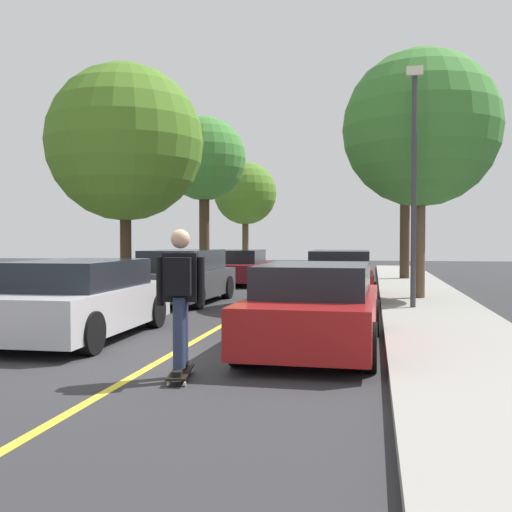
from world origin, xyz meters
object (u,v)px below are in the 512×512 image
(parked_car_right_nearest, at_px, (315,307))
(parked_car_right_near, at_px, (341,276))
(parked_car_left_nearest, at_px, (79,300))
(street_tree_right_near, at_px, (405,160))
(parked_car_left_near, at_px, (184,277))
(street_tree_left_near, at_px, (204,160))
(parked_car_left_far, at_px, (240,267))
(street_tree_left_far, at_px, (245,194))
(street_tree_left_nearest, at_px, (125,143))
(skateboard, at_px, (181,372))
(streetlamp, at_px, (414,170))
(fire_hydrant, at_px, (121,286))
(skateboarder, at_px, (180,291))
(street_tree_right_nearest, at_px, (421,129))

(parked_car_right_nearest, distance_m, parked_car_right_near, 7.18)
(parked_car_left_nearest, xyz_separation_m, street_tree_right_near, (6.10, 15.00, 4.13))
(parked_car_left_near, height_order, street_tree_left_near, street_tree_left_near)
(street_tree_right_near, bearing_deg, parked_car_left_far, -158.49)
(parked_car_right_nearest, relative_size, street_tree_left_far, 0.74)
(parked_car_left_far, height_order, street_tree_left_nearest, street_tree_left_nearest)
(skateboard, bearing_deg, parked_car_right_nearest, 58.61)
(parked_car_right_near, relative_size, streetlamp, 0.76)
(street_tree_left_near, bearing_deg, street_tree_right_near, 0.07)
(parked_car_left_nearest, distance_m, fire_hydrant, 5.33)
(parked_car_left_far, xyz_separation_m, parked_car_right_nearest, (4.03, -12.88, 0.01))
(parked_car_right_nearest, relative_size, parked_car_right_near, 1.05)
(parked_car_left_near, bearing_deg, parked_car_left_nearest, -90.00)
(parked_car_left_near, relative_size, skateboard, 4.78)
(parked_car_left_far, height_order, skateboarder, skateboarder)
(street_tree_left_near, bearing_deg, skateboarder, -74.99)
(parked_car_left_far, distance_m, street_tree_right_near, 7.77)
(parked_car_left_far, bearing_deg, parked_car_right_near, -54.72)
(parked_car_right_nearest, xyz_separation_m, skateboard, (-1.39, -2.28, -0.55))
(parked_car_left_near, height_order, skateboard, parked_car_left_near)
(street_tree_left_nearest, xyz_separation_m, street_tree_right_nearest, (8.18, 0.14, 0.15))
(street_tree_left_nearest, height_order, fire_hydrant, street_tree_left_nearest)
(parked_car_left_nearest, bearing_deg, parked_car_right_nearest, -4.06)
(street_tree_right_near, relative_size, streetlamp, 1.16)
(parked_car_left_nearest, bearing_deg, street_tree_right_near, 67.85)
(street_tree_left_near, distance_m, street_tree_right_nearest, 11.48)
(parked_car_right_near, height_order, streetlamp, streetlamp)
(parked_car_left_nearest, xyz_separation_m, skateboard, (2.64, -2.57, -0.57))
(parked_car_right_nearest, distance_m, skateboarder, 2.74)
(parked_car_right_near, xyz_separation_m, street_tree_right_near, (2.07, 8.11, 4.11))
(parked_car_left_nearest, relative_size, parked_car_left_far, 0.93)
(parked_car_left_nearest, bearing_deg, parked_car_right_near, 59.67)
(skateboard, bearing_deg, skateboarder, -80.19)
(parked_car_left_nearest, xyz_separation_m, parked_car_left_near, (-0.00, 5.79, 0.04))
(street_tree_left_near, bearing_deg, parked_car_left_near, -77.31)
(parked_car_left_nearest, bearing_deg, skateboarder, -44.58)
(skateboarder, bearing_deg, parked_car_left_near, 107.49)
(street_tree_left_near, relative_size, street_tree_right_nearest, 1.03)
(parked_car_left_nearest, relative_size, street_tree_right_nearest, 0.65)
(parked_car_left_nearest, distance_m, parked_car_right_nearest, 4.04)
(parked_car_right_nearest, distance_m, street_tree_right_near, 15.97)
(street_tree_left_near, bearing_deg, skateboard, -74.98)
(parked_car_left_near, bearing_deg, parked_car_left_far, 90.00)
(parked_car_left_nearest, relative_size, skateboard, 4.85)
(parked_car_left_far, xyz_separation_m, street_tree_left_nearest, (-2.07, -5.79, 3.80))
(parked_car_right_nearest, bearing_deg, street_tree_left_far, 104.54)
(parked_car_left_far, distance_m, street_tree_right_nearest, 9.21)
(parked_car_right_near, bearing_deg, street_tree_left_near, 127.02)
(skateboard, bearing_deg, fire_hydrant, 118.29)
(parked_car_left_near, xyz_separation_m, fire_hydrant, (-1.50, -0.67, -0.21))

